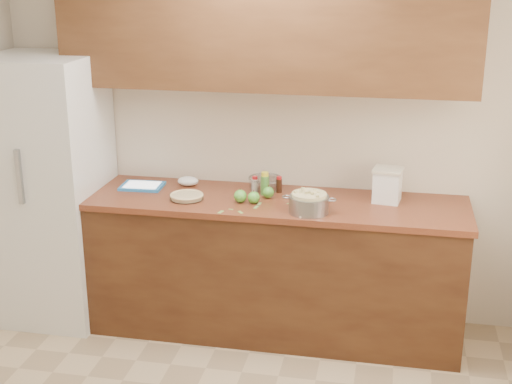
% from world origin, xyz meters
% --- Properties ---
extents(room_shell, '(3.60, 3.60, 3.60)m').
position_xyz_m(room_shell, '(0.00, 0.00, 1.30)').
color(room_shell, tan).
rests_on(room_shell, ground).
extents(counter_run, '(2.64, 0.68, 0.92)m').
position_xyz_m(counter_run, '(0.00, 1.48, 0.46)').
color(counter_run, '#4E2C15').
rests_on(counter_run, ground).
extents(upper_cabinets, '(2.60, 0.34, 0.70)m').
position_xyz_m(upper_cabinets, '(0.00, 1.63, 1.95)').
color(upper_cabinets, brown).
rests_on(upper_cabinets, room_shell).
extents(fridge, '(0.70, 0.70, 1.80)m').
position_xyz_m(fridge, '(-1.44, 1.44, 0.90)').
color(fridge, silver).
rests_on(fridge, ground).
extents(pie, '(0.22, 0.22, 0.04)m').
position_xyz_m(pie, '(-0.46, 1.37, 0.94)').
color(pie, silver).
rests_on(pie, counter_run).
extents(colander, '(0.33, 0.24, 0.12)m').
position_xyz_m(colander, '(0.34, 1.28, 0.98)').
color(colander, gray).
rests_on(colander, counter_run).
extents(flour_canister, '(0.20, 0.20, 0.22)m').
position_xyz_m(flour_canister, '(0.80, 1.58, 1.03)').
color(flour_canister, white).
rests_on(flour_canister, counter_run).
extents(tablet, '(0.29, 0.23, 0.02)m').
position_xyz_m(tablet, '(-0.82, 1.55, 0.93)').
color(tablet, '#297BC7').
rests_on(tablet, counter_run).
extents(paring_knife, '(0.02, 0.16, 0.01)m').
position_xyz_m(paring_knife, '(0.31, 1.21, 0.93)').
color(paring_knife, gray).
rests_on(paring_knife, counter_run).
extents(lemon_bottle, '(0.06, 0.06, 0.15)m').
position_xyz_m(lemon_bottle, '(0.02, 1.57, 0.99)').
color(lemon_bottle, '#4C8C38').
rests_on(lemon_bottle, counter_run).
extents(cinnamon_shaker, '(0.04, 0.04, 0.10)m').
position_xyz_m(cinnamon_shaker, '(-0.06, 1.62, 0.97)').
color(cinnamon_shaker, beige).
rests_on(cinnamon_shaker, counter_run).
extents(vanilla_bottle, '(0.04, 0.04, 0.11)m').
position_xyz_m(vanilla_bottle, '(0.10, 1.63, 0.97)').
color(vanilla_bottle, black).
rests_on(vanilla_bottle, counter_run).
extents(mixing_bowl, '(0.23, 0.23, 0.08)m').
position_xyz_m(mixing_bowl, '(-0.00, 1.68, 0.97)').
color(mixing_bowl, silver).
rests_on(mixing_bowl, counter_run).
extents(paper_towel, '(0.16, 0.14, 0.06)m').
position_xyz_m(paper_towel, '(-0.53, 1.66, 0.95)').
color(paper_towel, white).
rests_on(paper_towel, counter_run).
extents(apple_left, '(0.08, 0.08, 0.09)m').
position_xyz_m(apple_left, '(-0.11, 1.38, 0.96)').
color(apple_left, '#55AC36').
rests_on(apple_left, counter_run).
extents(apple_center, '(0.07, 0.07, 0.09)m').
position_xyz_m(apple_center, '(0.05, 1.50, 0.96)').
color(apple_center, '#55AC36').
rests_on(apple_center, counter_run).
extents(apple_front, '(0.08, 0.08, 0.09)m').
position_xyz_m(apple_front, '(-0.02, 1.38, 0.96)').
color(apple_front, '#55AC36').
rests_on(apple_front, counter_run).
extents(peel_a, '(0.02, 0.05, 0.00)m').
position_xyz_m(peel_a, '(0.02, 1.37, 0.92)').
color(peel_a, '#8CB658').
rests_on(peel_a, counter_run).
extents(peel_b, '(0.03, 0.03, 0.00)m').
position_xyz_m(peel_b, '(0.20, 1.42, 0.92)').
color(peel_b, '#8CB658').
rests_on(peel_b, counter_run).
extents(peel_c, '(0.03, 0.02, 0.00)m').
position_xyz_m(peel_c, '(-0.14, 1.24, 0.92)').
color(peel_c, '#8CB658').
rests_on(peel_c, counter_run).
extents(peel_d, '(0.04, 0.05, 0.00)m').
position_xyz_m(peel_d, '(-0.07, 1.20, 0.92)').
color(peel_d, '#8CB658').
rests_on(peel_d, counter_run).
extents(peel_e, '(0.03, 0.05, 0.00)m').
position_xyz_m(peel_e, '(0.01, 1.30, 0.92)').
color(peel_e, '#8CB658').
rests_on(peel_e, counter_run).
extents(peel_f, '(0.03, 0.05, 0.00)m').
position_xyz_m(peel_f, '(-0.19, 1.18, 0.92)').
color(peel_f, '#8CB658').
rests_on(peel_f, counter_run).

